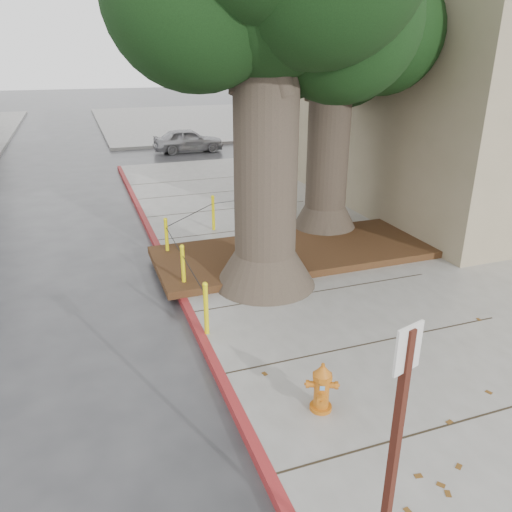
{
  "coord_description": "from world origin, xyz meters",
  "views": [
    {
      "loc": [
        -3.57,
        -5.91,
        4.5
      ],
      "look_at": [
        -0.76,
        1.96,
        1.1
      ],
      "focal_mm": 35.0,
      "sensor_mm": 36.0,
      "label": 1
    }
  ],
  "objects_px": {
    "car_silver": "(188,140)",
    "signpost": "(394,457)",
    "car_red": "(295,135)",
    "fire_hydrant": "(322,388)"
  },
  "relations": [
    {
      "from": "car_silver",
      "to": "signpost",
      "type": "bearing_deg",
      "value": 172.09
    },
    {
      "from": "signpost",
      "to": "car_red",
      "type": "height_order",
      "value": "signpost"
    },
    {
      "from": "signpost",
      "to": "car_silver",
      "type": "height_order",
      "value": "signpost"
    },
    {
      "from": "fire_hydrant",
      "to": "signpost",
      "type": "xyz_separation_m",
      "value": [
        -0.62,
        -2.32,
        1.16
      ]
    },
    {
      "from": "fire_hydrant",
      "to": "car_red",
      "type": "xyz_separation_m",
      "value": [
        7.98,
        18.99,
        0.16
      ]
    },
    {
      "from": "fire_hydrant",
      "to": "car_red",
      "type": "bearing_deg",
      "value": 91.29
    },
    {
      "from": "signpost",
      "to": "car_red",
      "type": "distance_m",
      "value": 23.0
    },
    {
      "from": "car_silver",
      "to": "car_red",
      "type": "height_order",
      "value": "car_red"
    },
    {
      "from": "fire_hydrant",
      "to": "car_silver",
      "type": "bearing_deg",
      "value": 106.57
    },
    {
      "from": "fire_hydrant",
      "to": "car_silver",
      "type": "xyz_separation_m",
      "value": [
        2.59,
        19.64,
        0.08
      ]
    }
  ]
}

